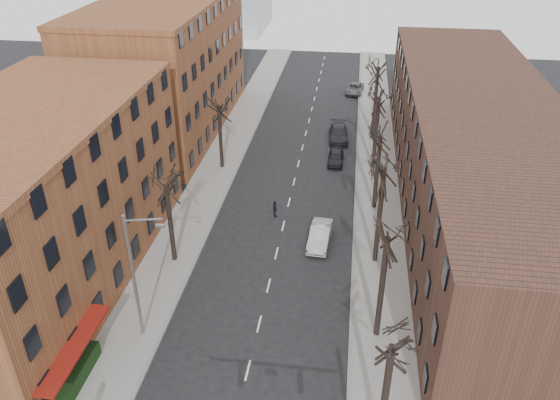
% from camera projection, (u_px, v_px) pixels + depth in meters
% --- Properties ---
extents(sidewalk_left, '(4.00, 90.00, 0.15)m').
position_uv_depth(sidewalk_left, '(221.00, 162.00, 56.44)').
color(sidewalk_left, gray).
rests_on(sidewalk_left, ground).
extents(sidewalk_right, '(4.00, 90.00, 0.15)m').
position_uv_depth(sidewalk_right, '(377.00, 172.00, 54.54)').
color(sidewalk_right, gray).
rests_on(sidewalk_right, ground).
extents(building_left_near, '(12.00, 26.00, 12.00)m').
position_uv_depth(building_left_near, '(34.00, 205.00, 37.27)').
color(building_left_near, brown).
rests_on(building_left_near, ground).
extents(building_left_far, '(12.00, 28.00, 14.00)m').
position_uv_depth(building_left_far, '(167.00, 68.00, 61.62)').
color(building_left_far, brown).
rests_on(building_left_far, ground).
extents(building_right, '(12.00, 50.00, 10.00)m').
position_uv_depth(building_right, '(477.00, 153.00, 46.84)').
color(building_right, '#472A21').
rests_on(building_right, ground).
extents(awning_left, '(1.20, 7.00, 0.15)m').
position_uv_depth(awning_left, '(83.00, 380.00, 31.79)').
color(awning_left, maroon).
rests_on(awning_left, ground).
extents(hedge, '(0.80, 6.00, 1.00)m').
position_uv_depth(hedge, '(71.00, 385.00, 30.62)').
color(hedge, black).
rests_on(hedge, sidewalk_left).
extents(tree_right_b, '(5.20, 5.20, 10.80)m').
position_uv_depth(tree_right_b, '(376.00, 335.00, 34.92)').
color(tree_right_b, black).
rests_on(tree_right_b, ground).
extents(tree_right_c, '(5.20, 5.20, 11.60)m').
position_uv_depth(tree_right_c, '(375.00, 261.00, 41.77)').
color(tree_right_c, black).
rests_on(tree_right_c, ground).
extents(tree_right_d, '(5.20, 5.20, 10.00)m').
position_uv_depth(tree_right_d, '(373.00, 208.00, 48.63)').
color(tree_right_d, black).
rests_on(tree_right_d, ground).
extents(tree_right_e, '(5.20, 5.20, 10.80)m').
position_uv_depth(tree_right_e, '(373.00, 168.00, 55.49)').
color(tree_right_e, black).
rests_on(tree_right_e, ground).
extents(tree_right_f, '(5.20, 5.20, 11.60)m').
position_uv_depth(tree_right_f, '(372.00, 137.00, 62.34)').
color(tree_right_f, black).
rests_on(tree_right_f, ground).
extents(tree_left_a, '(5.20, 5.20, 9.50)m').
position_uv_depth(tree_left_a, '(175.00, 260.00, 41.86)').
color(tree_left_a, black).
rests_on(tree_left_a, ground).
extents(tree_left_b, '(5.20, 5.20, 9.50)m').
position_uv_depth(tree_left_b, '(222.00, 168.00, 55.57)').
color(tree_left_b, black).
rests_on(tree_left_b, ground).
extents(streetlight, '(2.45, 0.22, 9.03)m').
position_uv_depth(streetlight, '(135.00, 273.00, 32.42)').
color(streetlight, slate).
rests_on(streetlight, ground).
extents(silver_sedan, '(1.85, 4.60, 1.49)m').
position_uv_depth(silver_sedan, '(320.00, 236.00, 43.50)').
color(silver_sedan, '#ABADB2').
rests_on(silver_sedan, ground).
extents(parked_car_near, '(1.61, 3.91, 1.33)m').
position_uv_depth(parked_car_near, '(336.00, 157.00, 56.17)').
color(parked_car_near, black).
rests_on(parked_car_near, ground).
extents(parked_car_mid, '(2.37, 5.26, 1.49)m').
position_uv_depth(parked_car_mid, '(339.00, 134.00, 61.25)').
color(parked_car_mid, black).
rests_on(parked_car_mid, ground).
extents(parked_car_far, '(2.60, 4.82, 1.29)m').
position_uv_depth(parked_car_far, '(355.00, 89.00, 75.12)').
color(parked_car_far, '#55585D').
rests_on(parked_car_far, ground).
extents(pedestrian_crossing, '(0.67, 0.98, 1.55)m').
position_uv_depth(pedestrian_crossing, '(275.00, 209.00, 47.02)').
color(pedestrian_crossing, black).
rests_on(pedestrian_crossing, ground).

